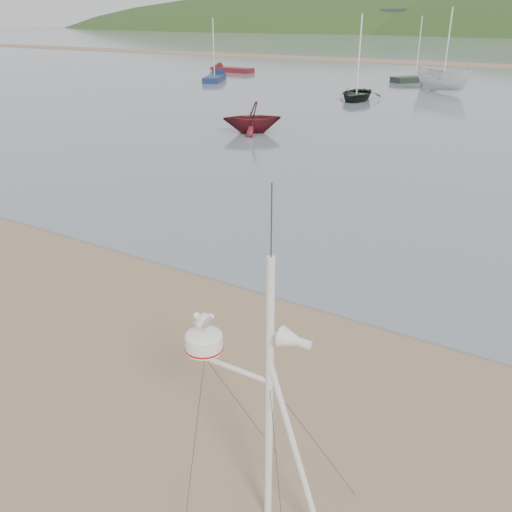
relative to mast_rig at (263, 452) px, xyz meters
The scene contains 8 objects.
ground 4.37m from the mast_rig, 166.26° to the left, with size 560.00×560.00×0.00m, color #8C6D50.
mast_rig is the anchor object (origin of this frame).
boat_dark 36.86m from the mast_rig, 110.65° to the left, with size 3.08×0.89×4.32m, color black.
boat_red 24.01m from the mast_rig, 122.71° to the left, with size 2.62×1.60×3.04m, color maroon.
boat_white 43.50m from the mast_rig, 101.82° to the left, with size 1.92×1.97×5.10m, color silver.
sailboat_dark_mid 51.41m from the mast_rig, 103.61° to the left, with size 4.73×5.96×6.18m.
sailboat_blue_near 50.24m from the mast_rig, 126.39° to the left, with size 3.84×6.02×5.97m.
dinghy_red_far 58.47m from the mast_rig, 125.55° to the left, with size 5.88×1.69×1.42m.
Camera 1 is at (6.62, -5.15, 5.69)m, focal length 38.00 mm.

